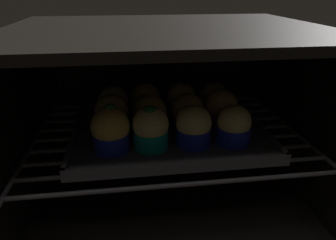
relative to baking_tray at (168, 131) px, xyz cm
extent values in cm
cube|color=black|center=(0.00, 1.39, -15.43)|extent=(59.00, 47.00, 1.50)
cube|color=black|center=(0.00, 1.39, 20.07)|extent=(59.00, 47.00, 1.50)
cube|color=black|center=(0.00, 24.14, 2.32)|extent=(59.00, 1.50, 34.00)
cube|color=black|center=(-28.75, 1.39, 2.32)|extent=(1.50, 47.00, 34.00)
cube|color=black|center=(28.75, 1.39, 2.32)|extent=(1.50, 47.00, 34.00)
cylinder|color=#4C494C|center=(0.00, -17.61, -1.08)|extent=(54.00, 0.80, 0.80)
cylinder|color=#4C494C|center=(0.00, -12.86, -1.08)|extent=(54.00, 0.80, 0.80)
cylinder|color=#4C494C|center=(0.00, -8.11, -1.08)|extent=(54.00, 0.80, 0.80)
cylinder|color=#4C494C|center=(0.00, -3.36, -1.08)|extent=(54.00, 0.80, 0.80)
cylinder|color=#4C494C|center=(0.00, 1.39, -1.08)|extent=(54.00, 0.80, 0.80)
cylinder|color=#4C494C|center=(0.00, 6.14, -1.08)|extent=(54.00, 0.80, 0.80)
cylinder|color=#4C494C|center=(0.00, 10.89, -1.08)|extent=(54.00, 0.80, 0.80)
cylinder|color=#4C494C|center=(0.00, 15.64, -1.08)|extent=(54.00, 0.80, 0.80)
cylinder|color=#4C494C|center=(0.00, 20.39, -1.08)|extent=(54.00, 0.80, 0.80)
cylinder|color=#4C494C|center=(-27.00, 1.39, -1.08)|extent=(0.80, 42.00, 0.80)
cylinder|color=#4C494C|center=(27.00, 1.39, -1.08)|extent=(0.80, 42.00, 0.80)
cube|color=#4C4C51|center=(0.00, 0.00, -0.08)|extent=(37.91, 30.31, 1.20)
cube|color=#4C4C51|center=(0.00, -14.76, 1.02)|extent=(37.91, 0.80, 1.00)
cube|color=#4C4C51|center=(0.00, 14.76, 1.02)|extent=(37.91, 0.80, 1.00)
cube|color=#4C4C51|center=(-18.55, 0.00, 1.02)|extent=(0.80, 30.31, 1.00)
cube|color=#4C4C51|center=(18.55, 0.00, 1.02)|extent=(0.80, 30.31, 1.00)
cylinder|color=#1928B7|center=(-11.20, -7.55, 2.18)|extent=(6.28, 6.28, 3.32)
sphere|color=gold|center=(-11.20, -7.55, 5.19)|extent=(6.79, 6.79, 6.79)
sphere|color=#28702D|center=(-11.11, -6.97, 7.89)|extent=(2.55, 2.55, 2.55)
cylinder|color=#0C8C84|center=(-4.14, -7.44, 2.18)|extent=(6.28, 6.28, 3.32)
sphere|color=#E0CC7A|center=(-4.14, -7.44, 5.13)|extent=(6.49, 6.49, 6.49)
sphere|color=#1E6023|center=(-4.26, -7.86, 7.50)|extent=(2.60, 2.60, 2.60)
cylinder|color=#1928B7|center=(3.66, -7.35, 2.18)|extent=(6.28, 6.28, 3.32)
sphere|color=#E0CC7A|center=(3.66, -7.35, 4.90)|extent=(6.51, 6.51, 6.51)
sphere|color=#28702D|center=(3.33, -8.15, 7.03)|extent=(1.85, 1.85, 1.85)
cylinder|color=#1928B7|center=(11.15, -7.78, 2.18)|extent=(6.28, 6.28, 3.32)
sphere|color=#E0CC7A|center=(11.15, -7.78, 4.84)|extent=(6.22, 6.22, 6.22)
cylinder|color=silver|center=(-11.18, 0.08, 2.18)|extent=(6.28, 6.28, 3.32)
sphere|color=gold|center=(-11.18, 0.08, 5.10)|extent=(6.60, 6.60, 6.60)
cylinder|color=red|center=(-3.60, 0.14, 2.18)|extent=(6.28, 6.28, 3.32)
sphere|color=gold|center=(-3.60, 0.14, 4.46)|extent=(6.81, 6.81, 6.81)
sphere|color=#19511E|center=(-4.65, 0.97, 6.93)|extent=(1.98, 1.98, 1.98)
cylinder|color=#7A238C|center=(4.14, 0.39, 2.18)|extent=(6.28, 6.28, 3.32)
sphere|color=gold|center=(4.14, 0.39, 4.48)|extent=(6.67, 6.67, 6.67)
sphere|color=#28702D|center=(4.00, 0.27, 7.06)|extent=(1.68, 1.68, 1.68)
cylinder|color=#7A238C|center=(11.09, 0.25, 2.18)|extent=(6.28, 6.28, 3.32)
sphere|color=gold|center=(11.09, 0.25, 5.03)|extent=(6.78, 6.78, 6.78)
cylinder|color=#0C8C84|center=(-11.06, 7.42, 2.18)|extent=(6.28, 6.28, 3.32)
sphere|color=#E0CC7A|center=(-11.06, 7.42, 4.44)|extent=(6.73, 6.73, 6.73)
cylinder|color=red|center=(-3.93, 7.90, 2.18)|extent=(6.28, 6.28, 3.32)
sphere|color=gold|center=(-3.93, 7.90, 4.90)|extent=(6.34, 6.34, 6.34)
sphere|color=#1E6023|center=(-3.51, 8.46, 6.96)|extent=(2.29, 2.29, 2.29)
cylinder|color=#1928B7|center=(3.89, 7.19, 2.18)|extent=(6.28, 6.28, 3.32)
sphere|color=#DBBC60|center=(3.89, 7.19, 4.80)|extent=(6.36, 6.36, 6.36)
cylinder|color=#0C8C84|center=(11.67, 7.99, 2.18)|extent=(6.28, 6.28, 3.32)
sphere|color=#DBBC60|center=(11.67, 7.99, 4.32)|extent=(6.44, 6.44, 6.44)
camera|label=1|loc=(-8.14, -58.66, 27.82)|focal=33.91mm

